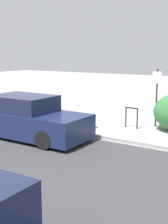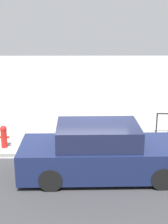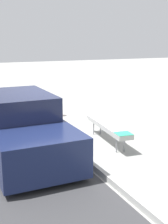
% 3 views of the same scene
% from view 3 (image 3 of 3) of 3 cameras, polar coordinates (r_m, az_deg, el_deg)
% --- Properties ---
extents(ground_plane, '(60.00, 60.00, 0.00)m').
position_cam_3_polar(ground_plane, '(8.53, -3.57, -5.62)').
color(ground_plane, '#9E9E99').
extents(curb, '(60.00, 0.20, 0.13)m').
position_cam_3_polar(curb, '(8.51, -3.58, -5.21)').
color(curb, '#A8A8A3').
rests_on(curb, ground_plane).
extents(bench, '(2.28, 0.60, 0.53)m').
position_cam_3_polar(bench, '(8.43, 4.42, -2.61)').
color(bench, gray).
rests_on(bench, ground_plane).
extents(fire_hydrant, '(0.36, 0.22, 0.77)m').
position_cam_3_polar(fire_hydrant, '(11.34, -5.33, 1.24)').
color(fire_hydrant, red).
rests_on(fire_hydrant, ground_plane).
extents(parked_car_near, '(4.54, 1.81, 1.47)m').
position_cam_3_polar(parked_car_near, '(7.77, -11.73, -2.64)').
color(parked_car_near, black).
rests_on(parked_car_near, ground_plane).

